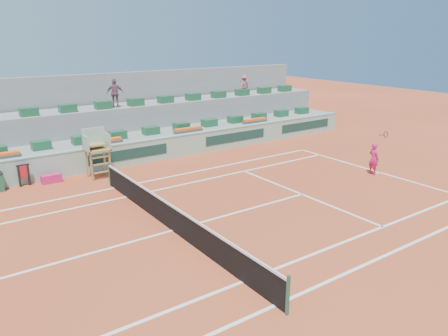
% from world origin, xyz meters
% --- Properties ---
extents(ground, '(90.00, 90.00, 0.00)m').
position_xyz_m(ground, '(0.00, 0.00, 0.00)').
color(ground, '#A73F20').
rests_on(ground, ground).
extents(seating_tier_lower, '(36.00, 4.00, 1.20)m').
position_xyz_m(seating_tier_lower, '(0.00, 10.70, 0.60)').
color(seating_tier_lower, gray).
rests_on(seating_tier_lower, ground).
extents(seating_tier_upper, '(36.00, 2.40, 2.60)m').
position_xyz_m(seating_tier_upper, '(0.00, 12.30, 1.30)').
color(seating_tier_upper, gray).
rests_on(seating_tier_upper, ground).
extents(stadium_back_wall, '(36.00, 0.40, 4.40)m').
position_xyz_m(stadium_back_wall, '(0.00, 13.90, 2.20)').
color(stadium_back_wall, gray).
rests_on(stadium_back_wall, ground).
extents(player_bag, '(0.91, 0.40, 0.40)m').
position_xyz_m(player_bag, '(-2.12, 7.91, 0.20)').
color(player_bag, '#D41B64').
rests_on(player_bag, ground).
extents(spectator_mid, '(1.05, 0.71, 1.65)m').
position_xyz_m(spectator_mid, '(2.78, 11.76, 3.42)').
color(spectator_mid, '#78505C').
rests_on(spectator_mid, seating_tier_upper).
extents(spectator_right, '(0.99, 0.71, 1.39)m').
position_xyz_m(spectator_right, '(12.18, 11.74, 3.30)').
color(spectator_right, '#9E4F5B').
rests_on(spectator_right, seating_tier_upper).
extents(court_lines, '(23.89, 11.09, 0.01)m').
position_xyz_m(court_lines, '(0.00, 0.00, 0.01)').
color(court_lines, white).
rests_on(court_lines, ground).
extents(tennis_net, '(0.10, 11.97, 1.10)m').
position_xyz_m(tennis_net, '(0.00, 0.00, 0.53)').
color(tennis_net, black).
rests_on(tennis_net, ground).
extents(advertising_hoarding, '(36.00, 0.34, 1.26)m').
position_xyz_m(advertising_hoarding, '(0.02, 8.50, 0.63)').
color(advertising_hoarding, '#90B5A3').
rests_on(advertising_hoarding, ground).
extents(umpire_chair, '(1.10, 0.90, 2.40)m').
position_xyz_m(umpire_chair, '(0.00, 7.50, 1.54)').
color(umpire_chair, olive).
rests_on(umpire_chair, ground).
extents(seat_row_lower, '(32.90, 0.60, 0.44)m').
position_xyz_m(seat_row_lower, '(0.00, 9.80, 1.42)').
color(seat_row_lower, '#1B5331').
rests_on(seat_row_lower, seating_tier_lower).
extents(seat_row_upper, '(32.90, 0.60, 0.44)m').
position_xyz_m(seat_row_upper, '(0.00, 11.70, 2.82)').
color(seat_row_upper, '#1B5331').
rests_on(seat_row_upper, seating_tier_upper).
extents(flower_planters, '(26.80, 0.36, 0.28)m').
position_xyz_m(flower_planters, '(-1.50, 9.00, 1.33)').
color(flower_planters, '#454545').
rests_on(flower_planters, seating_tier_lower).
extents(towel_rack, '(0.56, 0.09, 1.03)m').
position_xyz_m(towel_rack, '(-3.24, 8.12, 0.60)').
color(towel_rack, black).
rests_on(towel_rack, ground).
extents(tennis_player, '(0.44, 0.87, 2.28)m').
position_xyz_m(tennis_player, '(11.36, 0.07, 0.81)').
color(tennis_player, '#D41B64').
rests_on(tennis_player, ground).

